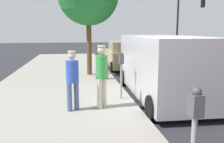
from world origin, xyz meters
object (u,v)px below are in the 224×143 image
at_px(pedestrian_in_blue, 72,77).
at_px(parked_sedan_behind, 123,56).
at_px(traffic_light_corner, 187,16).
at_px(parked_van, 162,65).
at_px(pedestrian_in_green, 102,72).
at_px(fire_hydrant, 106,70).
at_px(parking_meter_near, 121,67).
at_px(parking_meter_far, 195,125).

xyz_separation_m(pedestrian_in_blue, parked_sedan_behind, (-3.05, -8.32, -0.34)).
xyz_separation_m(parked_sedan_behind, traffic_light_corner, (-6.52, -4.93, 2.77)).
distance_m(pedestrian_in_blue, parked_van, 3.31).
bearing_deg(parked_van, pedestrian_in_green, 28.53).
height_order(pedestrian_in_green, traffic_light_corner, traffic_light_corner).
bearing_deg(pedestrian_in_blue, parked_van, -156.45).
height_order(pedestrian_in_green, fire_hydrant, pedestrian_in_green).
height_order(pedestrian_in_green, parked_sedan_behind, pedestrian_in_green).
xyz_separation_m(parked_van, parked_sedan_behind, (-0.02, -7.00, -0.41)).
xyz_separation_m(traffic_light_corner, fire_hydrant, (8.14, 9.10, -2.95)).
relative_size(parking_meter_near, fire_hydrant, 1.77).
distance_m(parking_meter_near, parked_sedan_behind, 7.56).
bearing_deg(parking_meter_near, traffic_light_corner, -123.13).
bearing_deg(fire_hydrant, traffic_light_corner, -131.82).
height_order(pedestrian_in_green, pedestrian_in_blue, pedestrian_in_green).
relative_size(parked_sedan_behind, traffic_light_corner, 0.85).
distance_m(parking_meter_near, pedestrian_in_blue, 1.79).
relative_size(parking_meter_far, pedestrian_in_blue, 0.92).
bearing_deg(parked_sedan_behind, fire_hydrant, 68.76).
bearing_deg(parked_sedan_behind, parking_meter_far, 82.89).
height_order(parking_meter_near, parked_van, parked_van).
relative_size(parking_meter_far, parked_van, 0.29).
relative_size(pedestrian_in_blue, parked_van, 0.31).
bearing_deg(parking_meter_far, pedestrian_in_green, -79.82).
bearing_deg(parked_sedan_behind, parking_meter_near, 78.37).
relative_size(parking_meter_near, traffic_light_corner, 0.29).
bearing_deg(parked_van, parking_meter_far, 73.92).
bearing_deg(pedestrian_in_green, traffic_light_corner, -123.70).
xyz_separation_m(pedestrian_in_blue, traffic_light_corner, (-9.57, -13.25, 2.43)).
bearing_deg(parking_meter_far, parking_meter_near, -90.00).
relative_size(traffic_light_corner, fire_hydrant, 6.05).
bearing_deg(parked_van, fire_hydrant, -60.48).
bearing_deg(pedestrian_in_green, parked_van, -151.47).
bearing_deg(parked_sedan_behind, parked_van, 89.83).
distance_m(parked_sedan_behind, fire_hydrant, 4.48).
bearing_deg(parked_sedan_behind, traffic_light_corner, -142.91).
relative_size(parking_meter_far, parked_sedan_behind, 0.34).
bearing_deg(parking_meter_near, pedestrian_in_blue, 31.22).
xyz_separation_m(parking_meter_near, parking_meter_far, (0.00, 4.81, 0.00)).
bearing_deg(parking_meter_near, parking_meter_far, 90.00).
bearing_deg(parked_sedan_behind, pedestrian_in_green, 74.73).
distance_m(parking_meter_far, pedestrian_in_blue, 4.18).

